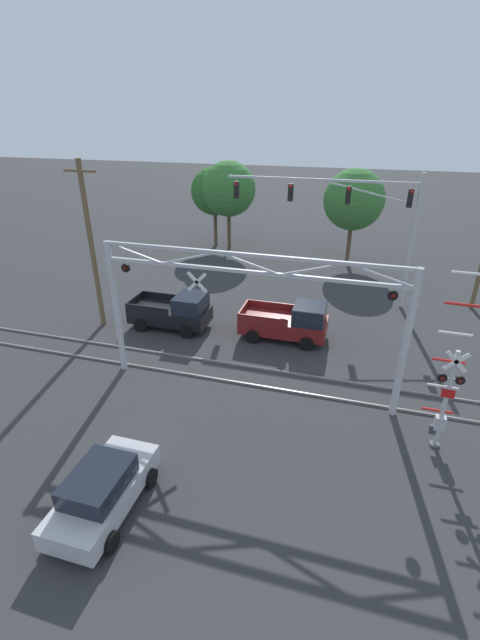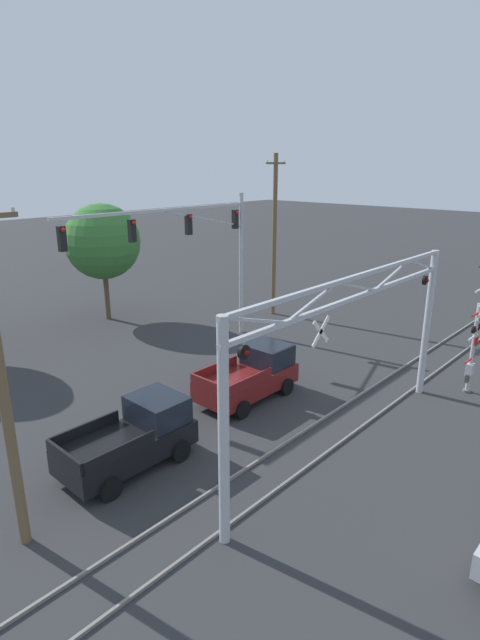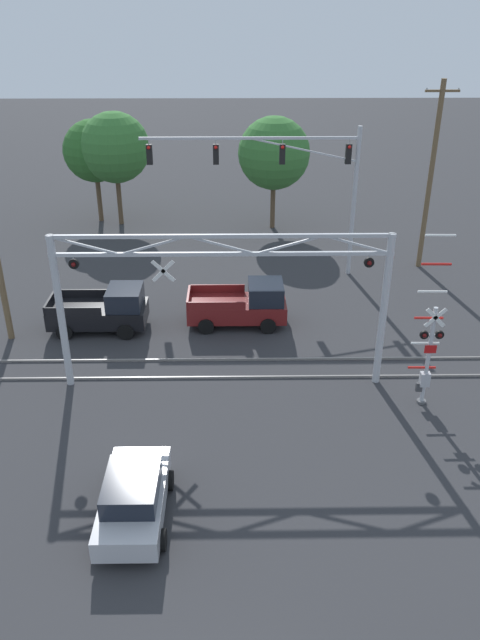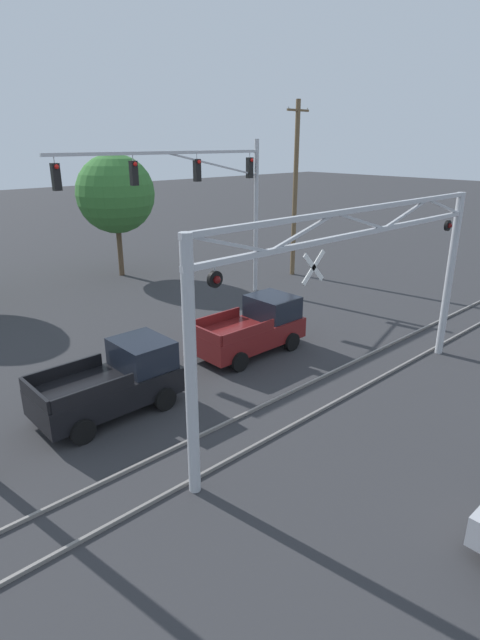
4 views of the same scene
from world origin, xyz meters
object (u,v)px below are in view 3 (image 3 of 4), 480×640
(pickup_truck_following, at_px, (104,310))
(background_tree_beyond_span, at_px, (274,153))
(crossing_gantry, at_px, (222,289))
(pickup_truck_lead, at_px, (243,305))
(traffic_signal_span, at_px, (298,173))
(crossing_signal_mast, at_px, (428,352))
(sedan_waiting, at_px, (134,497))
(utility_pole_right, at_px, (431,176))
(background_tree_far_right_verge, at_px, (115,148))
(background_tree_far_left_verge, at_px, (94,151))

(pickup_truck_following, bearing_deg, background_tree_beyond_span, 59.49)
(crossing_gantry, height_order, background_tree_beyond_span, background_tree_beyond_span)
(crossing_gantry, xyz_separation_m, pickup_truck_lead, (0.90, 5.23, -3.17))
(traffic_signal_span, bearing_deg, crossing_gantry, -108.85)
(crossing_signal_mast, relative_size, sedan_waiting, 1.67)
(traffic_signal_span, height_order, sedan_waiting, traffic_signal_span)
(traffic_signal_span, xyz_separation_m, utility_pole_right, (7.40, 1.03, -0.45))
(traffic_signal_span, relative_size, background_tree_far_right_verge, 1.52)
(pickup_truck_lead, relative_size, background_tree_far_left_verge, 0.67)
(pickup_truck_lead, bearing_deg, crossing_gantry, -99.72)
(crossing_gantry, relative_size, utility_pole_right, 1.23)
(background_tree_far_right_verge, bearing_deg, utility_pole_right, -23.67)
(background_tree_beyond_span, bearing_deg, background_tree_far_left_verge, 171.97)
(background_tree_beyond_span, distance_m, background_tree_far_left_verge, 12.12)
(crossing_gantry, bearing_deg, background_tree_beyond_span, 80.83)
(traffic_signal_span, bearing_deg, background_tree_beyond_span, 95.04)
(pickup_truck_following, relative_size, sedan_waiting, 1.10)
(pickup_truck_lead, bearing_deg, sedan_waiting, -105.18)
(background_tree_far_right_verge, bearing_deg, crossing_signal_mast, -56.01)
(crossing_signal_mast, distance_m, background_tree_far_left_verge, 28.23)
(utility_pole_right, distance_m, background_tree_far_left_verge, 21.99)
(pickup_truck_lead, xyz_separation_m, background_tree_beyond_span, (2.26, 14.35, 4.04))
(traffic_signal_span, bearing_deg, utility_pole_right, 7.90)
(pickup_truck_lead, distance_m, background_tree_far_left_verge, 19.16)
(traffic_signal_span, relative_size, pickup_truck_following, 2.57)
(traffic_signal_span, bearing_deg, pickup_truck_lead, -115.93)
(background_tree_beyond_span, height_order, background_tree_far_right_verge, background_tree_far_right_verge)
(background_tree_beyond_span, bearing_deg, background_tree_far_right_verge, 174.67)
(crossing_signal_mast, height_order, sedan_waiting, crossing_signal_mast)
(traffic_signal_span, xyz_separation_m, sedan_waiting, (-6.43, -18.81, -4.93))
(traffic_signal_span, xyz_separation_m, pickup_truck_following, (-9.46, -6.63, -4.77))
(pickup_truck_following, relative_size, background_tree_far_right_verge, 0.59)
(background_tree_beyond_span, bearing_deg, sedan_waiting, -101.92)
(crossing_gantry, xyz_separation_m, background_tree_far_right_verge, (-7.31, 20.56, 1.07))
(pickup_truck_following, bearing_deg, sedan_waiting, -76.01)
(pickup_truck_following, bearing_deg, background_tree_far_right_verge, 96.26)
(pickup_truck_following, height_order, sedan_waiting, pickup_truck_following)
(background_tree_far_left_verge, distance_m, background_tree_far_right_verge, 1.72)
(pickup_truck_following, xyz_separation_m, background_tree_beyond_span, (8.74, 14.83, 4.04))
(pickup_truck_following, height_order, utility_pole_right, utility_pole_right)
(sedan_waiting, bearing_deg, utility_pole_right, 55.12)
(sedan_waiting, relative_size, background_tree_far_left_verge, 0.58)
(background_tree_beyond_span, relative_size, background_tree_far_left_verge, 1.06)
(background_tree_far_left_verge, bearing_deg, pickup_truck_lead, -58.75)
(crossing_gantry, bearing_deg, sedan_waiting, -108.87)
(crossing_gantry, distance_m, utility_pole_right, 16.81)
(sedan_waiting, bearing_deg, background_tree_far_left_verge, 102.37)
(traffic_signal_span, distance_m, pickup_truck_lead, 8.33)
(pickup_truck_following, height_order, background_tree_far_left_verge, background_tree_far_left_verge)
(pickup_truck_lead, bearing_deg, background_tree_beyond_span, 81.03)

